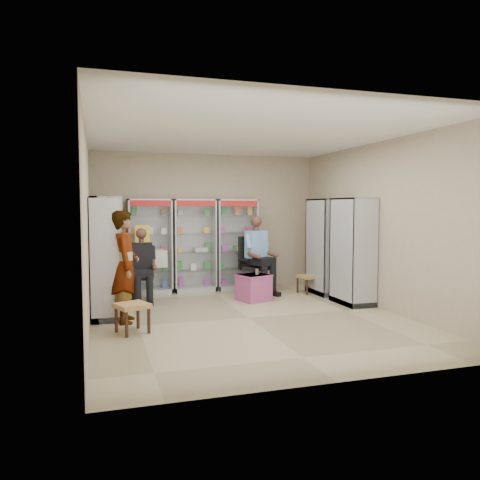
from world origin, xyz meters
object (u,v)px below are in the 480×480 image
object	(u,v)px
cabinet_right_near	(353,251)
woven_stool_a	(308,284)
office_chair	(255,265)
wooden_chair	(142,277)
pink_trunk	(254,288)
cabinet_left_far	(105,252)
woven_stool_b	(132,318)
cabinet_right_far	(325,247)
cabinet_back_mid	(194,245)
cabinet_back_right	(236,244)
seated_shopkeeper	(255,257)
standing_man	(125,266)
cabinet_back_left	(150,246)
cabinet_left_near	(106,258)

from	to	relation	value
cabinet_right_near	woven_stool_a	bearing A→B (deg)	14.92
cabinet_right_near	office_chair	distance (m)	2.18
cabinet_right_near	wooden_chair	world-z (taller)	cabinet_right_near
cabinet_right_near	pink_trunk	size ratio (longest dim) A/B	3.71
cabinet_left_far	woven_stool_b	xyz separation A→B (m)	(0.33, -2.19, -0.78)
cabinet_right_far	cabinet_left_far	bearing A→B (deg)	87.43
cabinet_back_mid	woven_stool_a	distance (m)	2.59
cabinet_back_right	cabinet_left_far	distance (m)	2.98
wooden_chair	office_chair	xyz separation A→B (m)	(2.39, 0.12, 0.14)
cabinet_right_near	seated_shopkeeper	bearing A→B (deg)	41.56
wooden_chair	standing_man	world-z (taller)	standing_man
cabinet_right_far	standing_man	world-z (taller)	cabinet_right_far
cabinet_back_right	cabinet_left_far	xyz separation A→B (m)	(-2.83, -0.93, 0.00)
cabinet_left_far	woven_stool_b	distance (m)	2.35
wooden_chair	cabinet_right_near	bearing A→B (deg)	-21.64
cabinet_back_mid	standing_man	world-z (taller)	cabinet_back_mid
cabinet_back_left	cabinet_right_near	distance (m)	4.18
seated_shopkeeper	woven_stool_b	distance (m)	3.72
cabinet_right_far	cabinet_left_near	xyz separation A→B (m)	(-4.46, -0.90, 0.00)
cabinet_right_near	standing_man	size ratio (longest dim) A/B	1.12
cabinet_back_right	cabinet_left_far	bearing A→B (deg)	-161.81
wooden_chair	cabinet_right_far	bearing A→B (deg)	-6.04
cabinet_right_near	standing_man	bearing A→B (deg)	92.74
cabinet_right_near	woven_stool_b	xyz separation A→B (m)	(-4.13, -0.89, -0.78)
cabinet_left_far	seated_shopkeeper	bearing A→B (deg)	95.08
cabinet_back_right	cabinet_back_mid	bearing A→B (deg)	180.00
cabinet_back_mid	seated_shopkeeper	world-z (taller)	cabinet_back_mid
cabinet_left_near	woven_stool_b	distance (m)	1.38
pink_trunk	woven_stool_a	world-z (taller)	pink_trunk
standing_man	woven_stool_b	bearing A→B (deg)	-170.42
cabinet_back_mid	office_chair	bearing A→B (deg)	-27.12
cabinet_back_mid	pink_trunk	bearing A→B (deg)	-57.82
cabinet_back_right	office_chair	size ratio (longest dim) A/B	1.65
cabinet_back_right	pink_trunk	bearing A→B (deg)	-92.49
seated_shopkeeper	standing_man	bearing A→B (deg)	-168.59
cabinet_right_near	woven_stool_a	size ratio (longest dim) A/B	5.20
cabinet_back_mid	standing_man	xyz separation A→B (m)	(-1.60, -2.43, -0.11)
cabinet_right_near	cabinet_right_far	bearing A→B (deg)	0.00
cabinet_right_near	cabinet_back_left	bearing A→B (deg)	57.72
standing_man	cabinet_back_mid	bearing A→B (deg)	-27.95
seated_shopkeeper	woven_stool_a	world-z (taller)	seated_shopkeeper
cabinet_left_far	standing_man	bearing A→B (deg)	10.57
cabinet_back_left	cabinet_back_right	world-z (taller)	same
cabinet_back_mid	cabinet_right_near	world-z (taller)	same
cabinet_left_near	cabinet_left_far	bearing A→B (deg)	180.00
woven_stool_b	cabinet_right_near	bearing A→B (deg)	12.13
cabinet_back_mid	seated_shopkeeper	bearing A→B (deg)	-29.00
cabinet_back_right	woven_stool_a	world-z (taller)	cabinet_back_right
cabinet_right_near	pink_trunk	bearing A→B (deg)	64.19
cabinet_back_right	cabinet_left_near	world-z (taller)	same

